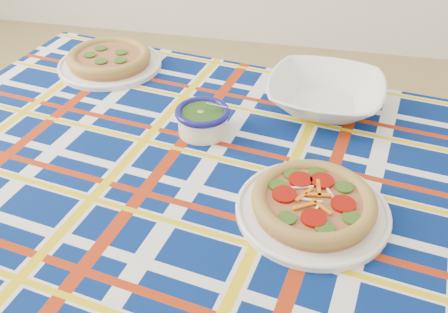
% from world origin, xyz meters
% --- Properties ---
extents(floor, '(4.00, 4.00, 0.00)m').
position_xyz_m(floor, '(0.00, 0.00, 0.00)').
color(floor, '#977E4E').
rests_on(floor, ground).
extents(dining_table, '(1.65, 1.18, 0.71)m').
position_xyz_m(dining_table, '(0.46, -0.23, 0.64)').
color(dining_table, brown).
rests_on(dining_table, floor).
extents(tablecloth, '(1.68, 1.21, 0.10)m').
position_xyz_m(tablecloth, '(0.46, -0.23, 0.66)').
color(tablecloth, '#051B5A').
rests_on(tablecloth, dining_table).
extents(main_focaccia_plate, '(0.34, 0.34, 0.06)m').
position_xyz_m(main_focaccia_plate, '(0.60, -0.30, 0.74)').
color(main_focaccia_plate, '#9A5D36').
rests_on(main_focaccia_plate, tablecloth).
extents(pesto_bowl, '(0.15, 0.15, 0.07)m').
position_xyz_m(pesto_bowl, '(0.35, -0.08, 0.75)').
color(pesto_bowl, '#19360E').
rests_on(pesto_bowl, tablecloth).
extents(serving_bowl, '(0.30, 0.30, 0.07)m').
position_xyz_m(serving_bowl, '(0.60, 0.08, 0.75)').
color(serving_bowl, white).
rests_on(serving_bowl, tablecloth).
extents(second_focaccia_plate, '(0.30, 0.30, 0.05)m').
position_xyz_m(second_focaccia_plate, '(0.02, 0.17, 0.74)').
color(second_focaccia_plate, '#9A5D36').
rests_on(second_focaccia_plate, tablecloth).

